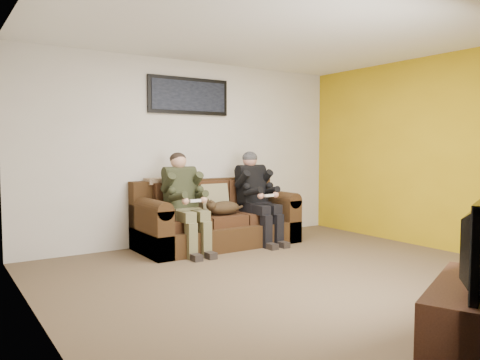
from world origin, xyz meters
TOP-DOWN VIEW (x-y plane):
  - floor at (0.00, 0.00)m, footprint 5.00×5.00m
  - ceiling at (0.00, 0.00)m, footprint 5.00×5.00m
  - wall_back at (0.00, 2.25)m, footprint 5.00×0.00m
  - wall_left at (-2.50, 0.00)m, footprint 0.00×4.50m
  - wall_right at (2.50, 0.00)m, footprint 0.00×4.50m
  - accent_wall_right at (2.49, 0.00)m, footprint 0.00×4.50m
  - sofa at (0.14, 1.83)m, footprint 2.23×0.96m
  - throw_pillow at (0.14, 1.87)m, footprint 0.43×0.20m
  - throw_blanket at (-0.54, 2.11)m, footprint 0.46×0.22m
  - person_left at (-0.43, 1.64)m, footprint 0.51×0.87m
  - person_right at (0.72, 1.64)m, footprint 0.51×0.86m
  - cat at (0.14, 1.62)m, footprint 0.66×0.26m
  - framed_poster at (-0.06, 2.22)m, footprint 1.25×0.05m
  - tv_stand at (-0.01, -1.95)m, footprint 1.33×0.88m
  - television at (-0.01, -1.95)m, footprint 1.05×0.56m

SIDE VIEW (x-z plane):
  - floor at x=0.00m, z-range 0.00..0.00m
  - tv_stand at x=-0.01m, z-range 0.00..0.40m
  - sofa at x=0.14m, z-range -0.11..0.80m
  - cat at x=0.14m, z-range 0.43..0.67m
  - throw_pillow at x=0.14m, z-range 0.44..0.86m
  - television at x=-0.01m, z-range 0.40..1.02m
  - person_left at x=-0.43m, z-range 0.08..1.38m
  - person_right at x=0.72m, z-range 0.08..1.39m
  - throw_blanket at x=-0.54m, z-range 0.87..0.95m
  - wall_back at x=0.00m, z-range -1.20..3.80m
  - wall_left at x=-2.50m, z-range -0.95..3.55m
  - wall_right at x=2.50m, z-range -0.95..3.55m
  - accent_wall_right at x=2.49m, z-range -0.95..3.55m
  - framed_poster at x=-0.06m, z-range 1.84..2.36m
  - ceiling at x=0.00m, z-range 2.60..2.60m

